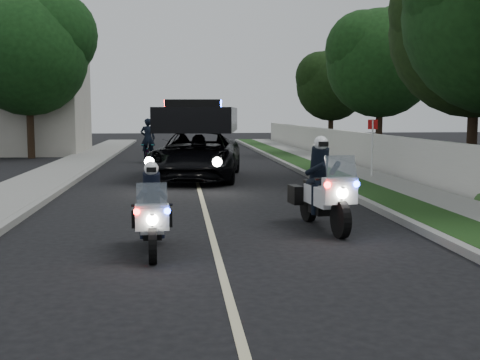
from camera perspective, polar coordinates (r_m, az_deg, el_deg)
The scene contains 20 objects.
ground at distance 9.90m, azimuth -2.10°, elevation -7.32°, with size 120.00×120.00×0.00m, color black.
curb_right at distance 20.29m, azimuth 7.68°, elevation -0.10°, with size 0.20×60.00×0.15m, color gray.
grass_verge at distance 20.46m, azimuth 9.59°, elevation -0.07°, with size 1.20×60.00×0.16m, color #193814.
sidewalk_right at distance 20.84m, azimuth 13.04°, elevation -0.03°, with size 1.40×60.00×0.16m, color gray.
property_wall at distance 21.12m, azimuth 15.65°, elevation 1.81°, with size 0.22×60.00×1.50m, color beige.
curb_left at distance 20.04m, azimuth -15.78°, elevation -0.37°, with size 0.20×60.00×0.15m, color gray.
sidewalk_left at distance 20.26m, azimuth -18.84°, elevation -0.39°, with size 2.00×60.00×0.16m, color gray.
building_far at distance 36.83m, azimuth -20.75°, elevation 7.77°, with size 8.00×6.00×7.00m, color #A8A396.
lane_marking at distance 19.75m, azimuth -3.97°, elevation -0.44°, with size 0.12×50.00×0.01m, color #BFB78C.
police_moto_left at distance 10.36m, azimuth -8.22°, elevation -6.76°, with size 0.63×1.80×1.53m, color silver, non-canonical shape.
police_moto_right at distance 12.41m, azimuth 7.77°, elevation -4.57°, with size 0.77×2.21×1.88m, color silver, non-canonical shape.
police_suv at distance 21.50m, azimuth -4.03°, elevation 0.10°, with size 2.83×6.11×2.97m, color black.
bicycle at distance 28.85m, azimuth -8.63°, elevation 1.65°, with size 0.58×1.66×0.87m, color black.
cyclist at distance 28.85m, azimuth -8.63°, elevation 1.65°, with size 0.67×0.45×1.87m, color black.
sign_post at distance 21.39m, azimuth 12.25°, elevation -0.06°, with size 0.34×0.34×2.17m, color red, non-canonical shape.
tree_right_c at distance 23.11m, azimuth 20.83°, elevation 0.14°, with size 5.97×5.97×9.95m, color black, non-canonical shape.
tree_right_d at distance 33.47m, azimuth 12.87°, elevation 2.20°, with size 5.74×5.74×9.57m, color #184015, non-canonical shape.
tree_right_e at distance 42.89m, azimuth 8.50°, elevation 3.17°, with size 4.87×4.87×8.12m, color black, non-canonical shape.
tree_left_near at distance 32.87m, azimuth -19.00°, elevation 1.94°, with size 6.04×6.04×10.07m, color #143B13, non-canonical shape.
tree_left_far at distance 39.86m, azimuth -18.93°, elevation 2.66°, with size 6.36×6.36×10.61m, color #193410, non-canonical shape.
Camera 1 is at (-0.61, -9.60, 2.34)m, focal length 45.38 mm.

